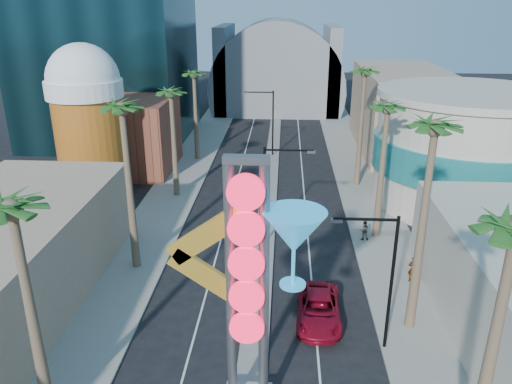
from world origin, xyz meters
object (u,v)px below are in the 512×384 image
at_px(red_pickup, 319,309).
at_px(pedestrian_b, 364,230).
at_px(pedestrian_a, 413,269).
at_px(neon_sign, 267,277).

bearing_deg(red_pickup, pedestrian_b, 70.77).
bearing_deg(pedestrian_a, red_pickup, 45.73).
distance_m(red_pickup, pedestrian_a, 8.01).
xyz_separation_m(red_pickup, pedestrian_a, (6.59, 4.55, 0.31)).
xyz_separation_m(neon_sign, pedestrian_b, (7.08, 18.22, -6.36)).
bearing_deg(red_pickup, pedestrian_a, 36.74).
bearing_deg(pedestrian_b, red_pickup, 65.66).
distance_m(pedestrian_a, pedestrian_b, 6.66).
bearing_deg(pedestrian_b, pedestrian_a, 108.00).
distance_m(neon_sign, red_pickup, 10.32).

